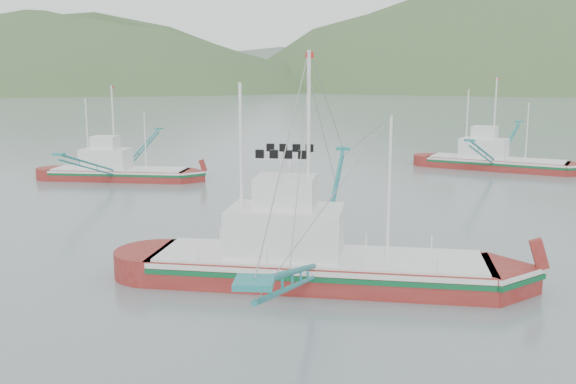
{
  "coord_description": "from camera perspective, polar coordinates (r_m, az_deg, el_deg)",
  "views": [
    {
      "loc": [
        2.37,
        -32.03,
        10.23
      ],
      "look_at": [
        0.0,
        6.0,
        3.2
      ],
      "focal_mm": 40.0,
      "sensor_mm": 36.0,
      "label": 1
    }
  ],
  "objects": [
    {
      "name": "headland_left",
      "position": [
        432.5,
        -21.61,
        8.37
      ],
      "size": [
        448.0,
        308.0,
        210.0
      ],
      "primitive_type": "ellipsoid",
      "color": "#3C5A2E",
      "rests_on": "ground"
    },
    {
      "name": "bg_boat_right",
      "position": [
        73.02,
        18.04,
        3.61
      ],
      "size": [
        15.1,
        24.93,
        10.67
      ],
      "rotation": [
        0.0,
        0.0,
        -0.44
      ],
      "color": "maroon",
      "rests_on": "ground"
    },
    {
      "name": "ridge_distant",
      "position": [
        592.77,
        6.32,
        9.4
      ],
      "size": [
        960.0,
        400.0,
        240.0
      ],
      "primitive_type": "ellipsoid",
      "color": "slate",
      "rests_on": "ground"
    },
    {
      "name": "ground",
      "position": [
        33.71,
        -0.64,
        -7.21
      ],
      "size": [
        1200.0,
        1200.0,
        0.0
      ],
      "primitive_type": "plane",
      "color": "slate",
      "rests_on": "ground"
    },
    {
      "name": "main_boat",
      "position": [
        31.72,
        2.29,
        -4.96
      ],
      "size": [
        17.01,
        30.11,
        12.22
      ],
      "rotation": [
        0.0,
        0.0,
        -0.1
      ],
      "color": "maroon",
      "rests_on": "ground"
    },
    {
      "name": "bg_boat_left",
      "position": [
        64.82,
        -14.9,
        2.23
      ],
      "size": [
        13.65,
        24.36,
        9.86
      ],
      "rotation": [
        0.0,
        0.0,
        -0.06
      ],
      "color": "maroon",
      "rests_on": "ground"
    }
  ]
}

